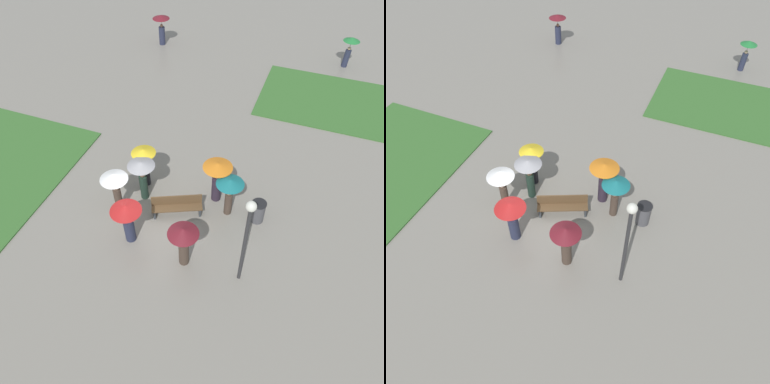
# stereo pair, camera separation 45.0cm
# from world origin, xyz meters

# --- Properties ---
(ground_plane) EXTENTS (90.00, 90.00, 0.00)m
(ground_plane) POSITION_xyz_m (0.00, 0.00, 0.00)
(ground_plane) COLOR gray
(lawn_patch_far) EXTENTS (8.72, 5.28, 0.06)m
(lawn_patch_far) POSITION_xyz_m (6.56, 10.65, 0.03)
(lawn_patch_far) COLOR #386B2D
(lawn_patch_far) RESTS_ON ground_plane
(park_bench) EXTENTS (1.97, 1.21, 0.90)m
(park_bench) POSITION_xyz_m (1.09, 0.55, 0.48)
(park_bench) COLOR brown
(park_bench) RESTS_ON ground_plane
(lamp_post) EXTENTS (0.32, 0.32, 3.95)m
(lamp_post) POSITION_xyz_m (4.16, -1.38, 2.58)
(lamp_post) COLOR #2D2D30
(lamp_post) RESTS_ON ground_plane
(trash_bin) EXTENTS (0.58, 0.58, 0.96)m
(trash_bin) POSITION_xyz_m (4.12, 1.34, 0.48)
(trash_bin) COLOR #4C4C51
(trash_bin) RESTS_ON ground_plane
(crowd_person_red) EXTENTS (1.13, 1.13, 1.90)m
(crowd_person_red) POSITION_xyz_m (-0.07, -1.20, 1.36)
(crowd_person_red) COLOR #282D47
(crowd_person_red) RESTS_ON ground_plane
(crowd_person_white) EXTENTS (1.06, 1.06, 1.97)m
(crowd_person_white) POSITION_xyz_m (-1.14, -0.04, 1.48)
(crowd_person_white) COLOR #47382D
(crowd_person_white) RESTS_ON ground_plane
(crowd_person_grey) EXTENTS (1.08, 1.08, 1.94)m
(crowd_person_grey) POSITION_xyz_m (-0.49, 0.91, 1.39)
(crowd_person_grey) COLOR #1E3328
(crowd_person_grey) RESTS_ON ground_plane
(crowd_person_maroon) EXTENTS (1.07, 1.07, 1.91)m
(crowd_person_maroon) POSITION_xyz_m (2.15, -1.44, 1.37)
(crowd_person_maroon) COLOR #47382D
(crowd_person_maroon) RESTS_ON ground_plane
(crowd_person_orange) EXTENTS (1.16, 1.16, 1.96)m
(crowd_person_orange) POSITION_xyz_m (2.28, 1.85, 1.35)
(crowd_person_orange) COLOR #2D2333
(crowd_person_orange) RESTS_ON ground_plane
(crowd_person_yellow) EXTENTS (0.99, 0.99, 1.90)m
(crowd_person_yellow) POSITION_xyz_m (-0.74, 1.65, 1.32)
(crowd_person_yellow) COLOR black
(crowd_person_yellow) RESTS_ON ground_plane
(crowd_person_teal) EXTENTS (1.06, 1.06, 1.86)m
(crowd_person_teal) POSITION_xyz_m (2.94, 1.29, 1.40)
(crowd_person_teal) COLOR #47382D
(crowd_person_teal) RESTS_ON ground_plane
(lone_walker_far_path) EXTENTS (1.08, 1.08, 1.86)m
(lone_walker_far_path) POSITION_xyz_m (-5.23, 13.61, 1.26)
(lone_walker_far_path) COLOR #282D47
(lone_walker_far_path) RESTS_ON ground_plane
(lone_walker_mid_plaza) EXTENTS (0.95, 0.95, 1.79)m
(lone_walker_mid_plaza) POSITION_xyz_m (6.26, 14.80, 1.24)
(lone_walker_mid_plaza) COLOR #282D47
(lone_walker_mid_plaza) RESTS_ON ground_plane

